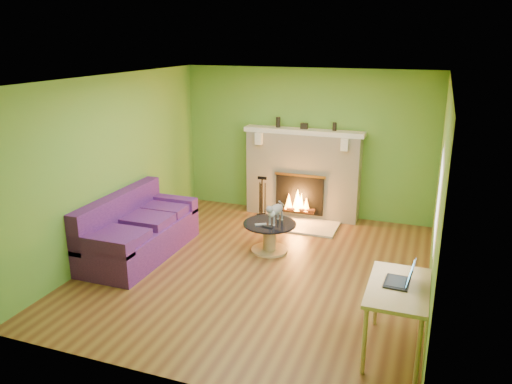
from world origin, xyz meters
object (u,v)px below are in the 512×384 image
sofa (137,232)px  cat (276,212)px  coffee_table (270,235)px  desk (398,294)px

sofa → cat: (1.89, 0.82, 0.26)m
sofa → coffee_table: 1.97m
coffee_table → desk: size_ratio=0.78×
desk → cat: 2.78m
sofa → cat: 2.08m
sofa → coffee_table: bearing=23.0°
cat → coffee_table: bearing=-139.0°
coffee_table → desk: bearing=-44.5°
desk → sofa: bearing=162.6°
cat → desk: bearing=-37.4°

